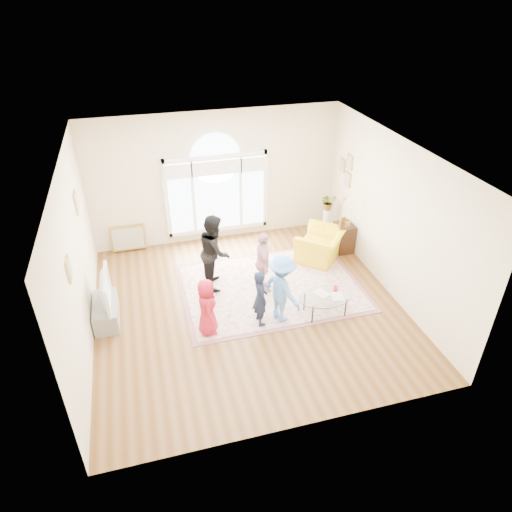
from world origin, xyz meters
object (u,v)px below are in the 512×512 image
object	(u,v)px
tv_console	(106,312)
armchair	(321,246)
television	(102,290)
coffee_table	(326,297)
area_rug	(271,287)

from	to	relation	value
tv_console	armchair	distance (m)	4.95
tv_console	television	distance (m)	0.52
television	coffee_table	size ratio (longest dim) A/B	0.95
armchair	area_rug	bearing A→B (deg)	-18.67
area_rug	television	bearing A→B (deg)	-176.70
armchair	coffee_table	bearing A→B (deg)	22.03
tv_console	television	bearing A→B (deg)	0.00
television	area_rug	bearing A→B (deg)	3.30
area_rug	armchair	distance (m)	1.71
armchair	television	bearing A→B (deg)	-36.35
tv_console	television	size ratio (longest dim) A/B	0.94
tv_console	coffee_table	world-z (taller)	coffee_table
area_rug	coffee_table	size ratio (longest dim) A/B	3.19
area_rug	television	size ratio (longest dim) A/B	3.37
coffee_table	tv_console	bearing A→B (deg)	165.20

